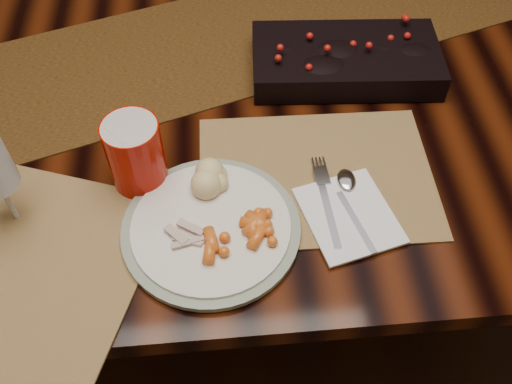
{
  "coord_description": "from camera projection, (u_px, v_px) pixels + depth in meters",
  "views": [
    {
      "loc": [
        -0.02,
        -0.83,
        1.52
      ],
      "look_at": [
        0.03,
        -0.28,
        0.8
      ],
      "focal_mm": 40.0,
      "sensor_mm": 36.0,
      "label": 1
    }
  ],
  "objects": [
    {
      "name": "spoon",
      "position": [
        353.0,
        208.0,
        0.94
      ],
      "size": [
        0.07,
        0.16,
        0.0
      ],
      "primitive_type": null,
      "rotation": [
        0.0,
        0.0,
        0.27
      ],
      "color": "#ACACC1",
      "rests_on": "napkin"
    },
    {
      "name": "baby_carrots",
      "position": [
        234.0,
        241.0,
        0.88
      ],
      "size": [
        0.12,
        0.11,
        0.02
      ],
      "primitive_type": null,
      "rotation": [
        0.0,
        0.0,
        0.24
      ],
      "color": "orange",
      "rests_on": "dinner_plate"
    },
    {
      "name": "placemat_main",
      "position": [
        316.0,
        176.0,
        0.99
      ],
      "size": [
        0.41,
        0.31,
        0.0
      ],
      "primitive_type": "cube",
      "rotation": [
        0.0,
        0.0,
        -0.02
      ],
      "color": "#845E48",
      "rests_on": "dining_table"
    },
    {
      "name": "napkin",
      "position": [
        349.0,
        215.0,
        0.93
      ],
      "size": [
        0.17,
        0.19,
        0.01
      ],
      "primitive_type": "cube",
      "rotation": [
        0.0,
        0.0,
        0.25
      ],
      "color": "white",
      "rests_on": "placemat_main"
    },
    {
      "name": "mashed_potatoes",
      "position": [
        212.0,
        177.0,
        0.94
      ],
      "size": [
        0.11,
        0.1,
        0.05
      ],
      "primitive_type": null,
      "rotation": [
        0.0,
        0.0,
        -0.33
      ],
      "color": "beige",
      "rests_on": "dinner_plate"
    },
    {
      "name": "dining_table",
      "position": [
        235.0,
        208.0,
        1.41
      ],
      "size": [
        1.8,
        1.0,
        0.75
      ],
      "primitive_type": "cube",
      "color": "black",
      "rests_on": "floor"
    },
    {
      "name": "red_cup",
      "position": [
        135.0,
        154.0,
        0.93
      ],
      "size": [
        0.12,
        0.12,
        0.13
      ],
      "primitive_type": "cylinder",
      "rotation": [
        0.0,
        0.0,
        -0.36
      ],
      "color": "#A80B00",
      "rests_on": "placemat_main"
    },
    {
      "name": "centerpiece",
      "position": [
        346.0,
        57.0,
        1.13
      ],
      "size": [
        0.38,
        0.21,
        0.07
      ],
      "primitive_type": null,
      "rotation": [
        0.0,
        0.0,
        -0.06
      ],
      "color": "black",
      "rests_on": "table_runner"
    },
    {
      "name": "dinner_plate",
      "position": [
        211.0,
        228.0,
        0.91
      ],
      "size": [
        0.35,
        0.35,
        0.02
      ],
      "primitive_type": "cylinder",
      "rotation": [
        0.0,
        0.0,
        -0.23
      ],
      "color": "white",
      "rests_on": "placemat_main"
    },
    {
      "name": "floor",
      "position": [
        239.0,
        281.0,
        1.71
      ],
      "size": [
        5.0,
        5.0,
        0.0
      ],
      "primitive_type": "plane",
      "color": "black",
      "rests_on": "ground"
    },
    {
      "name": "fork",
      "position": [
        327.0,
        204.0,
        0.94
      ],
      "size": [
        0.03,
        0.17,
        0.0
      ],
      "primitive_type": null,
      "rotation": [
        0.0,
        0.0,
        0.05
      ],
      "color": "silver",
      "rests_on": "napkin"
    },
    {
      "name": "table_runner",
      "position": [
        220.0,
        43.0,
        1.22
      ],
      "size": [
        1.78,
        0.89,
        0.0
      ],
      "primitive_type": "cube",
      "rotation": [
        0.0,
        0.0,
        0.32
      ],
      "color": "brown",
      "rests_on": "dining_table"
    },
    {
      "name": "turkey_shreds",
      "position": [
        184.0,
        235.0,
        0.89
      ],
      "size": [
        0.07,
        0.06,
        0.02
      ],
      "primitive_type": null,
      "rotation": [
        0.0,
        0.0,
        -0.08
      ],
      "color": "beige",
      "rests_on": "dinner_plate"
    }
  ]
}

